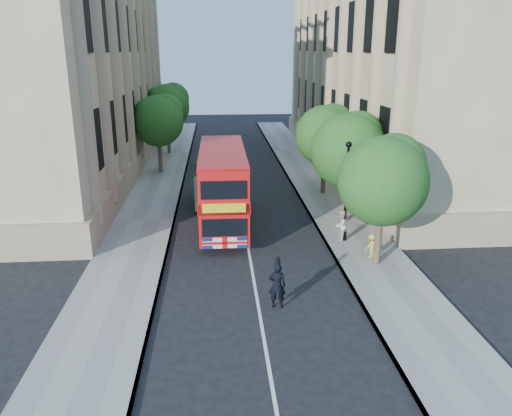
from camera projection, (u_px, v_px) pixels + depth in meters
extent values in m
plane|color=black|center=(257.00, 301.00, 19.89)|extent=(120.00, 120.00, 0.00)
cube|color=gray|center=(339.00, 216.00, 29.81)|extent=(3.50, 80.00, 0.12)
cube|color=gray|center=(145.00, 221.00, 28.93)|extent=(3.50, 80.00, 0.12)
cube|color=tan|center=(400.00, 57.00, 41.01)|extent=(12.00, 38.00, 18.00)
cube|color=tan|center=(56.00, 57.00, 38.90)|extent=(12.00, 38.00, 18.00)
cylinder|color=#473828|center=(378.00, 236.00, 22.75)|extent=(0.32, 0.32, 2.86)
sphere|color=#1B511B|center=(383.00, 181.00, 21.96)|extent=(4.00, 4.00, 4.00)
sphere|color=#1B511B|center=(394.00, 165.00, 22.19)|extent=(2.80, 2.80, 2.80)
sphere|color=#1B511B|center=(375.00, 171.00, 21.48)|extent=(2.60, 2.60, 2.60)
cylinder|color=#473828|center=(346.00, 198.00, 28.43)|extent=(0.32, 0.32, 2.99)
sphere|color=#1B511B|center=(348.00, 151.00, 27.60)|extent=(4.20, 4.20, 4.20)
sphere|color=#1B511B|center=(358.00, 137.00, 27.82)|extent=(2.94, 2.94, 2.94)
sphere|color=#1B511B|center=(341.00, 142.00, 27.12)|extent=(2.73, 2.73, 2.73)
cylinder|color=#473828|center=(324.00, 174.00, 34.14)|extent=(0.32, 0.32, 2.90)
sphere|color=#1B511B|center=(325.00, 135.00, 33.34)|extent=(4.00, 4.00, 4.00)
sphere|color=#1B511B|center=(333.00, 124.00, 33.57)|extent=(2.80, 2.80, 2.80)
sphere|color=#1B511B|center=(319.00, 128.00, 32.86)|extent=(2.60, 2.60, 2.60)
cylinder|color=#473828|center=(160.00, 155.00, 39.87)|extent=(0.32, 0.32, 2.99)
sphere|color=#1B511B|center=(158.00, 121.00, 39.05)|extent=(4.00, 4.00, 4.00)
sphere|color=#1B511B|center=(166.00, 112.00, 39.27)|extent=(2.80, 2.80, 2.80)
sphere|color=#1B511B|center=(151.00, 115.00, 38.56)|extent=(2.60, 2.60, 2.60)
cylinder|color=#473828|center=(169.00, 137.00, 47.45)|extent=(0.32, 0.32, 3.17)
sphere|color=#1B511B|center=(167.00, 107.00, 46.57)|extent=(4.20, 4.20, 4.20)
sphere|color=#1B511B|center=(173.00, 98.00, 46.78)|extent=(2.94, 2.94, 2.94)
sphere|color=#1B511B|center=(161.00, 101.00, 46.07)|extent=(2.73, 2.73, 2.73)
cylinder|color=black|center=(344.00, 235.00, 25.86)|extent=(0.30, 0.30, 0.50)
cylinder|color=black|center=(346.00, 194.00, 25.18)|extent=(0.14, 0.14, 5.00)
sphere|color=black|center=(349.00, 145.00, 24.42)|extent=(0.32, 0.32, 0.32)
cube|color=#B70C0C|center=(223.00, 185.00, 27.77)|extent=(2.47, 9.26, 3.85)
cube|color=black|center=(223.00, 200.00, 28.03)|extent=(2.53, 8.68, 0.88)
cube|color=black|center=(222.00, 168.00, 27.47)|extent=(2.53, 8.68, 0.88)
cube|color=yellow|center=(224.00, 208.00, 23.34)|extent=(2.05, 0.09, 0.44)
cylinder|color=black|center=(203.00, 238.00, 25.16)|extent=(0.28, 0.97, 0.97)
cylinder|color=black|center=(246.00, 237.00, 25.32)|extent=(0.28, 0.97, 0.97)
cylinder|color=black|center=(205.00, 202.00, 31.18)|extent=(0.28, 0.97, 0.97)
cylinder|color=black|center=(240.00, 201.00, 31.34)|extent=(0.28, 0.97, 0.97)
cube|color=black|center=(212.00, 190.00, 30.40)|extent=(2.06, 1.85, 2.14)
cube|color=black|center=(212.00, 190.00, 29.50)|extent=(1.83, 0.12, 0.71)
cube|color=black|center=(212.00, 178.00, 32.47)|extent=(2.07, 3.28, 2.54)
cube|color=black|center=(213.00, 199.00, 32.26)|extent=(1.89, 4.91, 0.25)
cylinder|color=black|center=(197.00, 206.00, 30.54)|extent=(0.23, 0.82, 0.81)
cylinder|color=black|center=(227.00, 206.00, 30.66)|extent=(0.23, 0.82, 0.81)
cylinder|color=black|center=(199.00, 191.00, 33.73)|extent=(0.23, 0.82, 0.81)
cylinder|color=black|center=(227.00, 191.00, 33.85)|extent=(0.23, 0.82, 0.81)
imported|color=black|center=(277.00, 285.00, 19.15)|extent=(0.74, 0.55, 1.84)
imported|color=silver|center=(341.00, 225.00, 25.68)|extent=(0.99, 0.96, 1.61)
imported|color=#DE5A27|center=(376.00, 245.00, 23.76)|extent=(0.63, 0.27, 1.08)
imported|color=#E8D34F|center=(372.00, 246.00, 23.63)|extent=(0.85, 0.71, 1.15)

